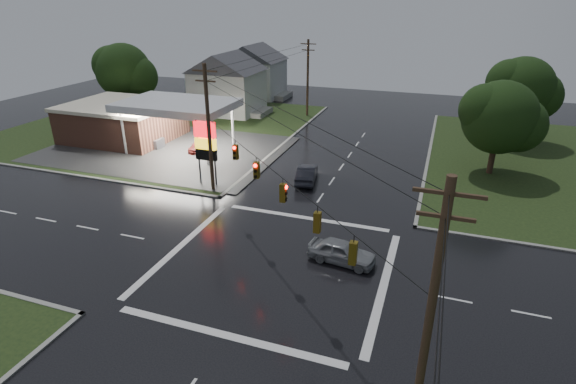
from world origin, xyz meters
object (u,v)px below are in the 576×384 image
(gas_station, at_px, (130,119))
(house_near, at_px, (228,82))
(utility_pole_n, at_px, (308,77))
(tree_nw_behind, at_px, (125,71))
(utility_pole_se, at_px, (430,316))
(pylon_sign, at_px, (206,143))
(house_far, at_px, (254,70))
(tree_ne_near, at_px, (501,118))
(tree_ne_far, at_px, (523,89))
(car_crossing, at_px, (342,252))
(car_north, at_px, (307,174))
(utility_pole_nw, at_px, (209,128))
(car_pump, at_px, (200,145))

(gas_station, bearing_deg, house_near, 73.83)
(utility_pole_n, bearing_deg, tree_nw_behind, -161.79)
(utility_pole_se, xyz_separation_m, house_near, (-30.45, 45.50, -1.32))
(pylon_sign, xyz_separation_m, house_far, (-11.45, 37.50, 0.39))
(tree_ne_near, height_order, tree_ne_far, tree_ne_far)
(tree_nw_behind, bearing_deg, house_near, 24.98)
(house_near, distance_m, tree_ne_far, 38.19)
(tree_ne_near, relative_size, car_crossing, 2.03)
(car_north, bearing_deg, tree_ne_far, -144.42)
(utility_pole_se, distance_m, tree_nw_behind, 58.64)
(tree_ne_near, bearing_deg, pylon_sign, -154.99)
(car_north, bearing_deg, utility_pole_nw, 22.71)
(house_near, bearing_deg, gas_station, -106.17)
(house_near, distance_m, car_crossing, 42.55)
(tree_ne_far, height_order, car_north, tree_ne_far)
(house_far, relative_size, tree_ne_near, 1.23)
(house_far, bearing_deg, car_crossing, -60.70)
(tree_ne_far, bearing_deg, tree_nw_behind, -175.51)
(utility_pole_se, height_order, tree_ne_near, utility_pole_se)
(house_near, xyz_separation_m, tree_nw_behind, (-12.89, -6.01, 1.77))
(utility_pole_n, distance_m, house_near, 11.67)
(car_crossing, bearing_deg, car_pump, 57.15)
(utility_pole_nw, bearing_deg, utility_pole_n, 90.00)
(pylon_sign, relative_size, utility_pole_nw, 0.55)
(pylon_sign, relative_size, car_pump, 1.46)
(tree_ne_far, bearing_deg, car_north, -134.36)
(gas_station, xyz_separation_m, house_near, (4.73, 16.30, 1.86))
(gas_station, xyz_separation_m, house_far, (3.73, 28.30, 1.86))
(gas_station, relative_size, car_north, 5.57)
(tree_ne_near, height_order, car_pump, tree_ne_near)
(utility_pole_se, distance_m, house_near, 54.77)
(tree_nw_behind, xyz_separation_m, car_pump, (17.66, -10.98, -5.59))
(utility_pole_n, relative_size, tree_nw_behind, 1.05)
(utility_pole_nw, distance_m, house_far, 40.48)
(utility_pole_se, bearing_deg, utility_pole_n, 111.80)
(utility_pole_n, height_order, tree_nw_behind, utility_pole_n)
(car_pump, bearing_deg, car_crossing, -50.21)
(house_far, relative_size, tree_nw_behind, 1.10)
(pylon_sign, distance_m, utility_pole_nw, 2.22)
(gas_station, relative_size, utility_pole_nw, 2.38)
(utility_pole_nw, height_order, house_near, utility_pole_nw)
(car_crossing, bearing_deg, utility_pole_se, -146.25)
(car_pump, bearing_deg, tree_nw_behind, 138.47)
(gas_station, distance_m, house_far, 28.61)
(utility_pole_nw, xyz_separation_m, utility_pole_se, (19.00, -19.00, 0.00))
(car_north, bearing_deg, house_near, -59.39)
(utility_pole_nw, distance_m, car_crossing, 16.35)
(pylon_sign, bearing_deg, utility_pole_n, 87.92)
(gas_station, xyz_separation_m, utility_pole_n, (16.18, 18.30, 2.92))
(gas_station, distance_m, car_crossing, 34.74)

